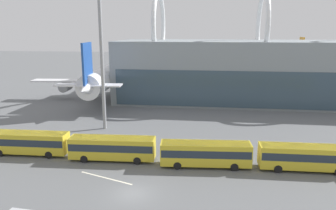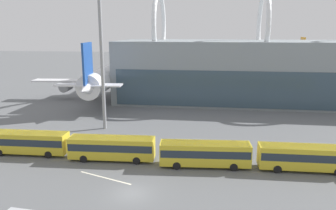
# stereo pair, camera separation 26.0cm
# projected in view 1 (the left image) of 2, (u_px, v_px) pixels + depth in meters

# --- Properties ---
(ground_plane) EXTENTS (440.00, 440.00, 0.00)m
(ground_plane) POSITION_uv_depth(u_px,v_px,m) (132.00, 193.00, 35.13)
(ground_plane) COLOR slate
(airliner_at_gate_far) EXTENTS (37.24, 41.56, 14.67)m
(airliner_at_gate_far) POSITION_uv_depth(u_px,v_px,m) (107.00, 77.00, 81.72)
(airliner_at_gate_far) COLOR white
(airliner_at_gate_far) RESTS_ON ground_plane
(airliner_parked_remote) EXTENTS (46.09, 43.75, 14.73)m
(airliner_parked_remote) POSITION_uv_depth(u_px,v_px,m) (311.00, 72.00, 94.49)
(airliner_parked_remote) COLOR white
(airliner_parked_remote) RESTS_ON ground_plane
(shuttle_bus_1) EXTENTS (11.50, 2.93, 3.17)m
(shuttle_bus_1) POSITION_uv_depth(u_px,v_px,m) (28.00, 142.00, 45.77)
(shuttle_bus_1) COLOR gold
(shuttle_bus_1) RESTS_ON ground_plane
(shuttle_bus_2) EXTENTS (11.54, 3.12, 3.17)m
(shuttle_bus_2) POSITION_uv_depth(u_px,v_px,m) (112.00, 147.00, 43.71)
(shuttle_bus_2) COLOR gold
(shuttle_bus_2) RESTS_ON ground_plane
(shuttle_bus_3) EXTENTS (11.58, 3.38, 3.17)m
(shuttle_bus_3) POSITION_uv_depth(u_px,v_px,m) (206.00, 153.00, 41.66)
(shuttle_bus_3) COLOR gold
(shuttle_bus_3) RESTS_ON ground_plane
(shuttle_bus_4) EXTENTS (11.48, 2.82, 3.17)m
(shuttle_bus_4) POSITION_uv_depth(u_px,v_px,m) (306.00, 156.00, 40.53)
(shuttle_bus_4) COLOR gold
(shuttle_bus_4) RESTS_ON ground_plane
(floodlight_mast) EXTENTS (2.95, 2.95, 30.97)m
(floodlight_mast) POSITION_uv_depth(u_px,v_px,m) (100.00, 6.00, 53.50)
(floodlight_mast) COLOR gray
(floodlight_mast) RESTS_ON ground_plane
(lane_stripe_2) EXTENTS (7.09, 2.79, 0.01)m
(lane_stripe_2) POSITION_uv_depth(u_px,v_px,m) (106.00, 178.00, 38.78)
(lane_stripe_2) COLOR silver
(lane_stripe_2) RESTS_ON ground_plane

